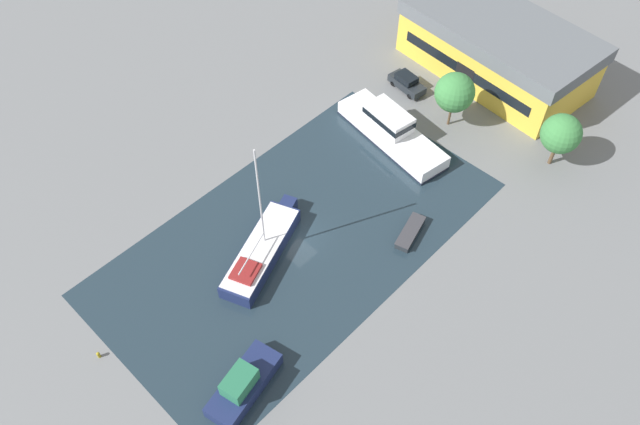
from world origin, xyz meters
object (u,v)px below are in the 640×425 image
(sailboat_moored, at_px, (262,250))
(quay_tree_near_building, at_px, (455,92))
(quay_tree_by_water, at_px, (561,134))
(parked_car, at_px, (407,83))
(warehouse_building, at_px, (497,48))
(cabin_boat, at_px, (243,384))
(small_dinghy, at_px, (410,232))
(motor_cruiser, at_px, (391,130))

(sailboat_moored, bearing_deg, quay_tree_near_building, 64.96)
(quay_tree_by_water, distance_m, parked_car, 17.93)
(warehouse_building, height_order, quay_tree_near_building, warehouse_building)
(quay_tree_by_water, height_order, cabin_boat, quay_tree_by_water)
(warehouse_building, distance_m, quay_tree_near_building, 10.71)
(small_dinghy, xyz_separation_m, cabin_boat, (0.20, -20.37, 0.59))
(quay_tree_near_building, bearing_deg, sailboat_moored, -93.71)
(warehouse_building, bearing_deg, cabin_boat, -74.12)
(warehouse_building, xyz_separation_m, sailboat_moored, (0.02, -35.85, -2.51))
(quay_tree_by_water, height_order, sailboat_moored, sailboat_moored)
(quay_tree_near_building, relative_size, cabin_boat, 0.89)
(parked_car, bearing_deg, cabin_boat, 28.70)
(motor_cruiser, bearing_deg, parked_car, 36.28)
(warehouse_building, height_order, quay_tree_by_water, warehouse_building)
(quay_tree_by_water, relative_size, cabin_boat, 0.84)
(quay_tree_near_building, bearing_deg, cabin_boat, -79.30)
(small_dinghy, bearing_deg, motor_cruiser, -57.10)
(sailboat_moored, height_order, cabin_boat, sailboat_moored)
(small_dinghy, height_order, cabin_boat, cabin_boat)
(quay_tree_near_building, bearing_deg, motor_cruiser, -116.47)
(quay_tree_by_water, bearing_deg, quay_tree_near_building, -167.27)
(quay_tree_by_water, relative_size, sailboat_moored, 0.47)
(quay_tree_by_water, distance_m, sailboat_moored, 30.57)
(motor_cruiser, bearing_deg, quay_tree_by_water, -49.48)
(motor_cruiser, relative_size, cabin_boat, 1.93)
(quay_tree_by_water, distance_m, cabin_boat, 37.61)
(small_dinghy, bearing_deg, quay_tree_by_water, -119.87)
(quay_tree_near_building, xyz_separation_m, small_dinghy, (6.38, -14.45, -3.91))
(warehouse_building, relative_size, cabin_boat, 3.11)
(cabin_boat, bearing_deg, small_dinghy, 78.40)
(sailboat_moored, bearing_deg, warehouse_building, 68.70)
(motor_cruiser, bearing_deg, cabin_boat, -152.63)
(cabin_boat, bearing_deg, quay_tree_near_building, 88.55)
(warehouse_building, distance_m, cabin_boat, 46.16)
(warehouse_building, relative_size, parked_car, 4.75)
(quay_tree_by_water, xyz_separation_m, parked_car, (-17.62, -1.06, -3.11))
(quay_tree_near_building, relative_size, motor_cruiser, 0.46)
(sailboat_moored, bearing_deg, quay_tree_by_water, 44.55)
(warehouse_building, relative_size, quay_tree_near_building, 3.49)
(motor_cruiser, distance_m, small_dinghy, 12.63)
(parked_car, bearing_deg, warehouse_building, 158.88)
(quay_tree_near_building, height_order, sailboat_moored, sailboat_moored)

